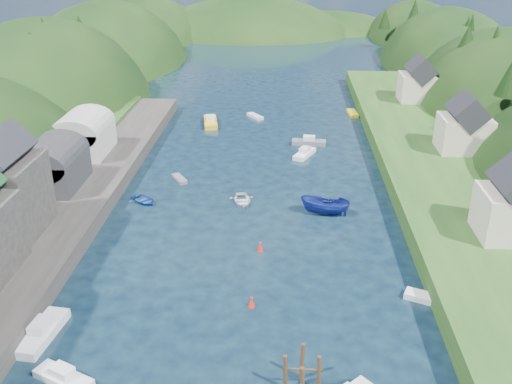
{
  "coord_description": "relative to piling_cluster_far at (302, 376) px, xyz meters",
  "views": [
    {
      "loc": [
        3.28,
        -31.95,
        31.39
      ],
      "look_at": [
        0.0,
        28.0,
        4.0
      ],
      "focal_mm": 40.0,
      "sensor_mm": 36.0,
      "label": 1
    }
  ],
  "objects": [
    {
      "name": "hill_trees",
      "position": [
        -3.4,
        63.05,
        9.83
      ],
      "size": [
        91.88,
        152.35,
        12.42
      ],
      "color": "black",
      "rests_on": "ground"
    },
    {
      "name": "far_hills",
      "position": [
        -3.69,
        172.93,
        -12.17
      ],
      "size": [
        103.0,
        68.0,
        44.0
      ],
      "color": "black",
      "rests_on": "ground"
    },
    {
      "name": "channel_buoy_near",
      "position": [
        -4.41,
        10.28,
        -0.89
      ],
      "size": [
        0.7,
        0.7,
        1.1
      ],
      "color": "red",
      "rests_on": "ground"
    },
    {
      "name": "hillside_right",
      "position": [
        40.09,
        73.93,
        -8.78
      ],
      "size": [
        36.0,
        245.56,
        48.0
      ],
      "color": "black",
      "rests_on": "ground"
    },
    {
      "name": "right_bank_cottages",
      "position": [
        23.09,
        47.26,
        4.48
      ],
      "size": [
        9.0,
        59.24,
        8.41
      ],
      "color": "beige",
      "rests_on": "terrace_right"
    },
    {
      "name": "ground",
      "position": [
        -4.91,
        48.93,
        -1.37
      ],
      "size": [
        600.0,
        600.0,
        0.0
      ],
      "primitive_type": "plane",
      "color": "black",
      "rests_on": "ground"
    },
    {
      "name": "quay_left",
      "position": [
        -28.91,
        18.93,
        -0.37
      ],
      "size": [
        12.0,
        110.0,
        2.0
      ],
      "primitive_type": "cube",
      "color": "#2D2B28",
      "rests_on": "ground"
    },
    {
      "name": "channel_buoy_far",
      "position": [
        -4.07,
        20.37,
        -0.89
      ],
      "size": [
        0.7,
        0.7,
        1.1
      ],
      "color": "red",
      "rests_on": "ground"
    },
    {
      "name": "moored_boats",
      "position": [
        -6.92,
        20.32,
        -0.69
      ],
      "size": [
        38.48,
        92.51,
        2.34
      ],
      "color": "slate",
      "rests_on": "ground"
    },
    {
      "name": "boat_sheds",
      "position": [
        -30.91,
        37.93,
        3.91
      ],
      "size": [
        7.0,
        21.0,
        7.5
      ],
      "color": "#2D2D30",
      "rests_on": "quay_left"
    },
    {
      "name": "piling_cluster_far",
      "position": [
        0.0,
        0.0,
        0.0
      ],
      "size": [
        3.01,
        2.82,
        3.87
      ],
      "color": "#382314",
      "rests_on": "ground"
    },
    {
      "name": "hillside_left",
      "position": [
        -49.91,
        73.93,
        -9.4
      ],
      "size": [
        44.0,
        245.56,
        52.0
      ],
      "color": "black",
      "rests_on": "ground"
    },
    {
      "name": "terrace_right",
      "position": [
        20.09,
        38.93,
        -0.17
      ],
      "size": [
        16.0,
        120.0,
        2.4
      ],
      "primitive_type": "cube",
      "color": "#234719",
      "rests_on": "ground"
    }
  ]
}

